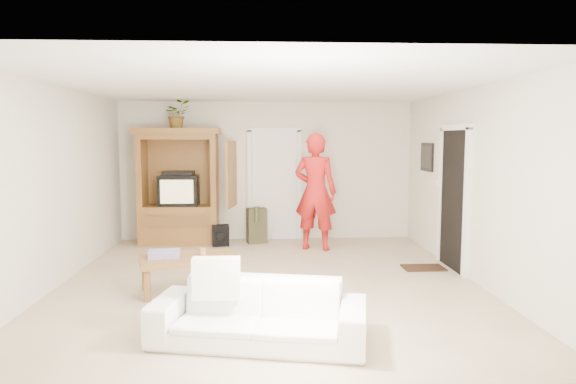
% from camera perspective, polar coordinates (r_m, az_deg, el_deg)
% --- Properties ---
extents(floor, '(6.00, 6.00, 0.00)m').
position_cam_1_polar(floor, '(7.00, -2.13, -9.94)').
color(floor, tan).
rests_on(floor, ground).
extents(ceiling, '(6.00, 6.00, 0.00)m').
position_cam_1_polar(ceiling, '(6.76, -2.22, 11.76)').
color(ceiling, white).
rests_on(ceiling, floor).
extents(wall_back, '(5.50, 0.00, 5.50)m').
position_cam_1_polar(wall_back, '(9.75, -2.40, 2.34)').
color(wall_back, silver).
rests_on(wall_back, floor).
extents(wall_front, '(5.50, 0.00, 5.50)m').
position_cam_1_polar(wall_front, '(3.78, -1.59, -3.46)').
color(wall_front, silver).
rests_on(wall_front, floor).
extents(wall_left, '(0.00, 6.00, 6.00)m').
position_cam_1_polar(wall_left, '(7.26, -24.42, 0.56)').
color(wall_left, silver).
rests_on(wall_left, floor).
extents(wall_right, '(0.00, 6.00, 6.00)m').
position_cam_1_polar(wall_right, '(7.33, 19.87, 0.78)').
color(wall_right, silver).
rests_on(wall_right, floor).
extents(armoire, '(1.82, 1.14, 2.10)m').
position_cam_1_polar(armoire, '(9.56, -11.86, -0.21)').
color(armoire, brown).
rests_on(armoire, floor).
extents(door_back, '(0.85, 0.05, 2.04)m').
position_cam_1_polar(door_back, '(9.74, -1.51, 0.69)').
color(door_back, white).
rests_on(door_back, floor).
extents(doorway_right, '(0.05, 0.90, 2.04)m').
position_cam_1_polar(doorway_right, '(7.90, 17.95, -0.84)').
color(doorway_right, black).
rests_on(doorway_right, floor).
extents(framed_picture, '(0.03, 0.60, 0.48)m').
position_cam_1_polar(framed_picture, '(9.08, 15.19, 3.76)').
color(framed_picture, black).
rests_on(framed_picture, wall_right).
extents(doormat, '(0.60, 0.40, 0.02)m').
position_cam_1_polar(doormat, '(7.94, 14.82, -8.13)').
color(doormat, '#382316').
rests_on(doormat, floor).
extents(plant, '(0.56, 0.53, 0.49)m').
position_cam_1_polar(plant, '(9.49, -12.22, 8.44)').
color(plant, '#4C7238').
rests_on(plant, armoire).
extents(man, '(0.85, 0.70, 2.01)m').
position_cam_1_polar(man, '(8.81, 3.06, 0.03)').
color(man, red).
rests_on(man, floor).
extents(sofa, '(2.11, 1.16, 0.58)m').
position_cam_1_polar(sofa, '(4.94, -3.28, -13.26)').
color(sofa, white).
rests_on(sofa, floor).
extents(coffee_table, '(1.34, 0.96, 0.45)m').
position_cam_1_polar(coffee_table, '(6.58, -10.91, -7.56)').
color(coffee_table, brown).
rests_on(coffee_table, floor).
extents(towel, '(0.42, 0.33, 0.08)m').
position_cam_1_polar(towel, '(6.61, -13.57, -6.69)').
color(towel, '#C44170').
rests_on(towel, coffee_table).
extents(candle, '(0.08, 0.08, 0.10)m').
position_cam_1_polar(candle, '(6.59, -9.44, -6.55)').
color(candle, tan).
rests_on(candle, coffee_table).
extents(backpack_black, '(0.32, 0.22, 0.37)m').
position_cam_1_polar(backpack_black, '(9.25, -7.51, -4.87)').
color(backpack_black, black).
rests_on(backpack_black, floor).
extents(backpack_olive, '(0.39, 0.33, 0.65)m').
position_cam_1_polar(backpack_olive, '(9.46, -3.50, -3.74)').
color(backpack_olive, '#47442B').
rests_on(backpack_olive, floor).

